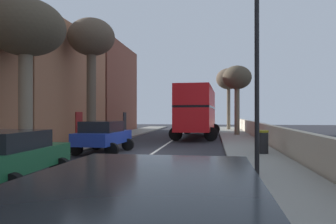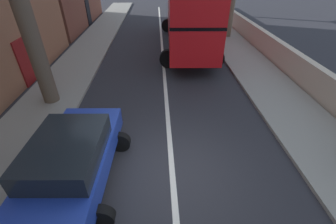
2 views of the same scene
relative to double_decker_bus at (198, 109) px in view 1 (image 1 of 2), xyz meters
name	(u,v)px [view 1 (image 1 of 2)]	position (x,y,z in m)	size (l,w,h in m)	color
ground_plane	(153,153)	(-1.70, -11.33, -2.35)	(84.00, 84.00, 0.00)	#28282D
road_centre_line	(153,153)	(-1.70, -11.33, -2.35)	(0.16, 54.00, 0.01)	silver
sidewalk_left	(60,151)	(-6.60, -11.33, -2.29)	(2.60, 60.00, 0.12)	gray
sidewalk_right	(253,154)	(3.20, -11.33, -2.29)	(2.60, 60.00, 0.12)	gray
boundary_wall_right	(287,142)	(4.75, -11.33, -1.71)	(0.36, 54.00, 1.29)	beige
double_decker_bus	(198,109)	(0.00, 0.00, 0.00)	(3.87, 11.21, 4.06)	red
parked_car_green_left_0	(7,155)	(-4.20, -19.25, -1.47)	(2.50, 4.10, 1.53)	#1E6038
parked_car_blue_left_3	(103,135)	(-4.20, -11.55, -1.44)	(2.53, 4.06, 1.61)	#1E389E
street_tree_left_0	(91,42)	(-6.50, -7.27, 4.23)	(3.01, 3.01, 8.02)	brown
street_tree_right_1	(229,80)	(3.09, 11.33, 3.56)	(2.90, 2.90, 7.17)	brown
street_tree_right_3	(237,79)	(3.38, 1.85, 2.64)	(2.54, 2.54, 6.10)	brown
street_tree_left_4	(26,32)	(-6.84, -14.11, 3.23)	(3.43, 3.43, 6.88)	#7A6B56
lamppost_right	(257,54)	(2.60, -17.25, 1.45)	(0.32, 0.32, 6.31)	black
litter_bin_right	(263,142)	(3.60, -11.57, -1.69)	(0.55, 0.55, 1.08)	black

